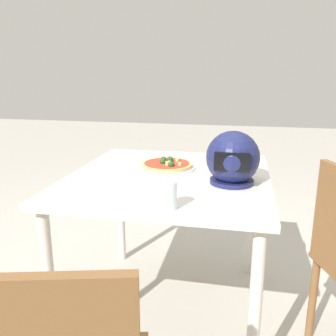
{
  "coord_description": "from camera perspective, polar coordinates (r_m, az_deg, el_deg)",
  "views": [
    {
      "loc": [
        -0.34,
        1.69,
        1.27
      ],
      "look_at": [
        0.02,
        -0.06,
        0.79
      ],
      "focal_mm": 38.58,
      "sensor_mm": 36.0,
      "label": 1
    }
  ],
  "objects": [
    {
      "name": "pizza_plate",
      "position": [
        1.91,
        -0.19,
        0.05
      ],
      "size": [
        0.3,
        0.3,
        0.01
      ],
      "primitive_type": "cylinder",
      "color": "white",
      "rests_on": "dining_table"
    },
    {
      "name": "dining_table",
      "position": [
        1.83,
        0.2,
        -3.79
      ],
      "size": [
        0.98,
        1.05,
        0.77
      ],
      "color": "beige",
      "rests_on": "ground"
    },
    {
      "name": "drinking_glass",
      "position": [
        1.35,
        -0.02,
        -4.29
      ],
      "size": [
        0.07,
        0.07,
        0.11
      ],
      "primitive_type": "cylinder",
      "color": "silver",
      "rests_on": "dining_table"
    },
    {
      "name": "ground_plane",
      "position": [
        2.15,
        0.18,
        -21.2
      ],
      "size": [
        14.0,
        14.0,
        0.0
      ],
      "primitive_type": "plane",
      "color": "#B2ADA3"
    },
    {
      "name": "pizza",
      "position": [
        1.91,
        -0.17,
        0.58
      ],
      "size": [
        0.27,
        0.27,
        0.05
      ],
      "color": "tan",
      "rests_on": "pizza_plate"
    },
    {
      "name": "motorcycle_helmet",
      "position": [
        1.66,
        10.18,
        1.42
      ],
      "size": [
        0.24,
        0.24,
        0.24
      ],
      "color": "#191E4C",
      "rests_on": "dining_table"
    }
  ]
}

